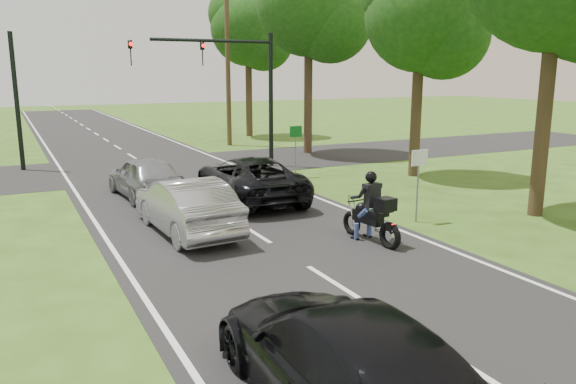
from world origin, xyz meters
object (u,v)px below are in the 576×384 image
(silver_sedan, at_px, (186,206))
(sign_green, at_px, (296,139))
(motorcycle_rider, at_px, (372,214))
(silver_suv, at_px, (145,177))
(dark_suv, at_px, (249,179))
(utility_pole_far, at_px, (228,58))
(sign_white, at_px, (419,168))
(dark_car_behind, at_px, (345,361))
(traffic_signal, at_px, (232,76))

(silver_sedan, height_order, sign_green, sign_green)
(motorcycle_rider, bearing_deg, silver_sedan, 137.46)
(silver_sedan, distance_m, silver_suv, 4.94)
(motorcycle_rider, bearing_deg, sign_green, 68.46)
(motorcycle_rider, height_order, dark_suv, motorcycle_rider)
(dark_suv, bearing_deg, silver_sedan, 45.78)
(utility_pole_far, bearing_deg, sign_white, -94.51)
(silver_sedan, height_order, sign_white, sign_white)
(silver_sedan, xyz_separation_m, dark_car_behind, (-0.66, -8.95, -0.02))
(dark_suv, relative_size, dark_car_behind, 1.07)
(dark_suv, bearing_deg, sign_white, 127.41)
(motorcycle_rider, xyz_separation_m, dark_suv, (-0.94, 5.80, 0.03))
(utility_pole_far, relative_size, sign_white, 4.71)
(motorcycle_rider, xyz_separation_m, sign_white, (2.33, 1.05, 0.86))
(dark_car_behind, relative_size, utility_pole_far, 0.51)
(silver_sedan, bearing_deg, dark_suv, -139.99)
(dark_suv, distance_m, utility_pole_far, 15.65)
(sign_white, bearing_deg, sign_green, 88.57)
(silver_suv, xyz_separation_m, sign_green, (6.49, 1.15, 0.85))
(silver_sedan, relative_size, silver_suv, 1.07)
(dark_suv, height_order, silver_sedan, dark_suv)
(dark_suv, distance_m, sign_green, 4.83)
(motorcycle_rider, height_order, sign_white, sign_white)
(silver_sedan, bearing_deg, utility_pole_far, -117.48)
(dark_suv, distance_m, traffic_signal, 7.37)
(silver_suv, distance_m, sign_white, 9.35)
(silver_sedan, bearing_deg, traffic_signal, -121.48)
(motorcycle_rider, distance_m, utility_pole_far, 20.89)
(motorcycle_rider, relative_size, silver_sedan, 0.47)
(sign_green, bearing_deg, sign_white, -91.43)
(silver_sedan, bearing_deg, motorcycle_rider, 140.47)
(motorcycle_rider, relative_size, dark_suv, 0.40)
(traffic_signal, xyz_separation_m, sign_white, (1.36, -11.02, -2.54))
(dark_car_behind, bearing_deg, silver_sedan, -92.04)
(dark_car_behind, xyz_separation_m, utility_pole_far, (8.48, 26.05, 4.33))
(sign_white, bearing_deg, silver_suv, 132.56)
(silver_sedan, xyz_separation_m, silver_suv, (0.02, 4.94, -0.02))
(motorcycle_rider, bearing_deg, sign_white, 18.36)
(silver_sedan, distance_m, utility_pole_far, 19.30)
(sign_green, bearing_deg, traffic_signal, 117.38)
(silver_suv, bearing_deg, traffic_signal, -144.53)
(dark_suv, bearing_deg, sign_green, -134.00)
(dark_suv, relative_size, utility_pole_far, 0.54)
(sign_white, relative_size, sign_green, 1.00)
(dark_suv, distance_m, silver_suv, 3.69)
(silver_sedan, height_order, dark_car_behind, silver_sedan)
(dark_car_behind, bearing_deg, motorcycle_rider, -125.68)
(motorcycle_rider, height_order, traffic_signal, traffic_signal)
(sign_green, bearing_deg, utility_pole_far, 83.27)
(motorcycle_rider, distance_m, traffic_signal, 12.57)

